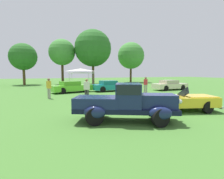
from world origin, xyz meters
name	(u,v)px	position (x,y,z in m)	size (l,w,h in m)	color
ground_plane	(135,117)	(0.00, 0.00, 0.00)	(120.00, 120.00, 0.00)	#42752D
feature_pickup_truck	(126,102)	(-0.70, -0.51, 0.87)	(4.65, 3.16, 1.70)	black
neighbor_convertible	(181,101)	(3.13, 0.45, 0.58)	(4.41, 2.71, 1.40)	yellow
show_car_lime	(71,87)	(-1.54, 11.89, 0.60)	(4.66, 2.85, 1.22)	#60C62D
show_car_teal	(109,86)	(2.76, 11.74, 0.60)	(4.12, 2.08, 1.22)	teal
show_car_cream	(170,85)	(10.28, 10.50, 0.60)	(4.54, 2.03, 1.22)	beige
spectator_near_truck	(146,84)	(5.87, 8.89, 0.91)	(0.47, 0.42, 1.69)	#9E998E
spectator_between_cars	(87,89)	(-1.15, 5.79, 0.91)	(0.45, 0.45, 1.69)	#383838
spectator_by_row	(49,88)	(-3.87, 7.97, 0.91)	(0.39, 0.46, 1.69)	#9E998E
canopy_tent_left_field	(81,71)	(0.39, 17.04, 2.42)	(3.12, 3.12, 2.71)	#B7B7BC
treeline_mid_left	(23,57)	(-7.79, 26.63, 4.83)	(4.61, 4.61, 7.16)	brown
treeline_center	(62,52)	(-1.36, 25.82, 5.74)	(4.68, 4.68, 8.11)	#47331E
treeline_mid_right	(93,48)	(4.00, 24.44, 6.54)	(6.70, 6.70, 9.91)	brown
treeline_far_right	(131,56)	(13.26, 27.60, 5.77)	(5.74, 5.74, 8.65)	#47331E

